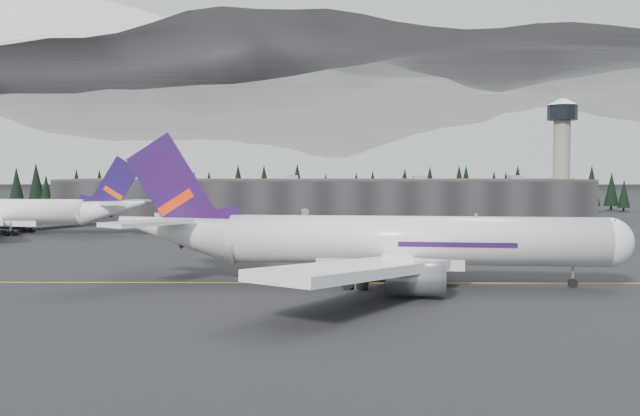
{
  "coord_description": "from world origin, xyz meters",
  "views": [
    {
      "loc": [
        1.28,
        -97.56,
        15.16
      ],
      "look_at": [
        0.0,
        20.0,
        9.0
      ],
      "focal_mm": 40.0,
      "sensor_mm": 36.0,
      "label": 1
    }
  ],
  "objects_px": {
    "terminal": "(324,199)",
    "gse_vehicle_b": "(477,225)",
    "jet_parked": "(14,212)",
    "jet_main": "(368,241)",
    "gse_vehicle_a": "(305,223)",
    "control_tower": "(562,145)"
  },
  "relations": [
    {
      "from": "terminal",
      "to": "gse_vehicle_b",
      "type": "distance_m",
      "value": 52.03
    },
    {
      "from": "jet_parked",
      "to": "gse_vehicle_b",
      "type": "bearing_deg",
      "value": -166.82
    },
    {
      "from": "jet_main",
      "to": "gse_vehicle_b",
      "type": "bearing_deg",
      "value": 76.26
    },
    {
      "from": "jet_parked",
      "to": "gse_vehicle_a",
      "type": "relative_size",
      "value": 13.62
    },
    {
      "from": "terminal",
      "to": "control_tower",
      "type": "height_order",
      "value": "control_tower"
    },
    {
      "from": "jet_main",
      "to": "gse_vehicle_a",
      "type": "bearing_deg",
      "value": 102.65
    },
    {
      "from": "terminal",
      "to": "gse_vehicle_a",
      "type": "distance_m",
      "value": 26.17
    },
    {
      "from": "terminal",
      "to": "control_tower",
      "type": "relative_size",
      "value": 4.24
    },
    {
      "from": "control_tower",
      "to": "gse_vehicle_b",
      "type": "distance_m",
      "value": 52.81
    },
    {
      "from": "terminal",
      "to": "jet_parked",
      "type": "xyz_separation_m",
      "value": [
        -73.96,
        -53.16,
        -1.03
      ]
    },
    {
      "from": "jet_main",
      "to": "gse_vehicle_b",
      "type": "relative_size",
      "value": 18.47
    },
    {
      "from": "terminal",
      "to": "control_tower",
      "type": "distance_m",
      "value": 76.98
    },
    {
      "from": "jet_main",
      "to": "gse_vehicle_a",
      "type": "height_order",
      "value": "jet_main"
    },
    {
      "from": "gse_vehicle_a",
      "to": "gse_vehicle_b",
      "type": "relative_size",
      "value": 1.24
    },
    {
      "from": "control_tower",
      "to": "jet_main",
      "type": "height_order",
      "value": "control_tower"
    },
    {
      "from": "jet_parked",
      "to": "gse_vehicle_a",
      "type": "distance_m",
      "value": 74.54
    },
    {
      "from": "gse_vehicle_a",
      "to": "terminal",
      "type": "bearing_deg",
      "value": 65.96
    },
    {
      "from": "control_tower",
      "to": "jet_parked",
      "type": "distance_m",
      "value": 160.22
    },
    {
      "from": "jet_parked",
      "to": "gse_vehicle_b",
      "type": "distance_m",
      "value": 117.67
    },
    {
      "from": "control_tower",
      "to": "gse_vehicle_b",
      "type": "height_order",
      "value": "control_tower"
    },
    {
      "from": "jet_main",
      "to": "jet_parked",
      "type": "relative_size",
      "value": 1.09
    },
    {
      "from": "gse_vehicle_a",
      "to": "gse_vehicle_b",
      "type": "distance_m",
      "value": 46.93
    }
  ]
}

